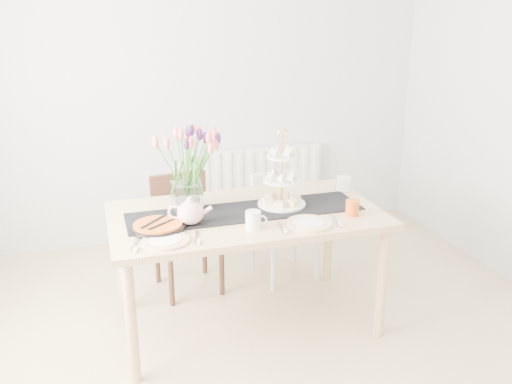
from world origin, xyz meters
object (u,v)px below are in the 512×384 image
object	(u,v)px
chair_brown	(184,224)
cake_stand	(282,187)
tulip_vase	(185,155)
cream_jug	(344,184)
chair_white	(280,217)
plate_right	(309,223)
dining_table	(246,224)
teapot	(190,213)
mug_orange	(352,208)
tart_tin	(158,227)
plate_left	(166,241)
mug_white	(253,220)
radiator	(256,182)

from	to	relation	value
chair_brown	cake_stand	xyz separation A→B (m)	(0.51, -0.59, 0.41)
tulip_vase	cream_jug	distance (m)	1.10
tulip_vase	cake_stand	distance (m)	0.61
chair_white	plate_right	bearing A→B (deg)	-107.13
dining_table	teapot	size ratio (longest dim) A/B	6.65
dining_table	teapot	xyz separation A→B (m)	(-0.35, -0.11, 0.15)
tulip_vase	chair_brown	bearing A→B (deg)	83.96
mug_orange	dining_table	bearing A→B (deg)	127.13
tart_tin	cake_stand	bearing A→B (deg)	11.25
dining_table	plate_left	size ratio (longest dim) A/B	6.42
tulip_vase	mug_white	bearing A→B (deg)	-54.49
cake_stand	mug_orange	bearing A→B (deg)	-38.19
radiator	cream_jug	size ratio (longest dim) A/B	12.58
radiator	chair_white	world-z (taller)	chair_white
mug_white	plate_right	world-z (taller)	mug_white
radiator	chair_brown	size ratio (longest dim) A/B	1.48
teapot	plate_right	bearing A→B (deg)	2.39
chair_white	cream_jug	distance (m)	0.63
radiator	tart_tin	distance (m)	1.93
tart_tin	mug_white	size ratio (longest dim) A/B	2.91
teapot	cream_jug	distance (m)	1.13
dining_table	plate_right	size ratio (longest dim) A/B	6.16
chair_white	tart_tin	size ratio (longest dim) A/B	2.55
mug_orange	plate_right	xyz separation A→B (m)	(-0.30, -0.06, -0.04)
mug_orange	plate_left	bearing A→B (deg)	152.15
dining_table	mug_white	bearing A→B (deg)	-97.22
tulip_vase	plate_right	bearing A→B (deg)	-35.93
dining_table	chair_white	xyz separation A→B (m)	(0.45, 0.62, -0.24)
plate_left	plate_right	size ratio (longest dim) A/B	0.96
plate_left	teapot	bearing A→B (deg)	48.19
tulip_vase	mug_white	distance (m)	0.58
dining_table	teapot	distance (m)	0.40
chair_brown	dining_table	bearing A→B (deg)	-73.68
mug_orange	cake_stand	bearing A→B (deg)	110.70
radiator	plate_left	size ratio (longest dim) A/B	4.82
cream_jug	dining_table	bearing A→B (deg)	-159.53
mug_orange	tart_tin	bearing A→B (deg)	143.01
cream_jug	mug_orange	bearing A→B (deg)	-104.10
chair_brown	tulip_vase	size ratio (longest dim) A/B	1.31
chair_brown	chair_white	bearing A→B (deg)	-7.78
radiator	cream_jug	distance (m)	1.34
radiator	mug_white	distance (m)	1.85
dining_table	chair_brown	world-z (taller)	chair_brown
dining_table	plate_left	bearing A→B (deg)	-150.39
dining_table	mug_orange	world-z (taller)	mug_orange
cake_stand	tart_tin	xyz separation A→B (m)	(-0.77, -0.15, -0.11)
dining_table	plate_right	distance (m)	0.42
teapot	dining_table	bearing A→B (deg)	35.86
tart_tin	chair_white	bearing A→B (deg)	36.86
radiator	cream_jug	bearing A→B (deg)	-80.40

